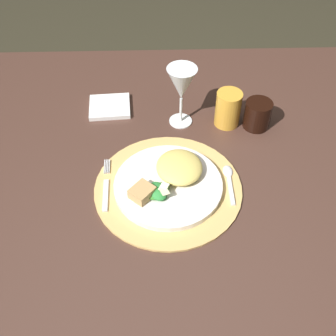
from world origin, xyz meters
TOP-DOWN VIEW (x-y plane):
  - ground_plane at (0.00, 0.00)m, footprint 6.00×6.00m
  - dining_table at (0.00, 0.00)m, footprint 1.32×1.06m
  - placemat at (0.02, -0.10)m, footprint 0.36×0.36m
  - dinner_plate at (0.02, -0.10)m, footprint 0.26×0.26m
  - pasta_serving at (0.05, -0.06)m, footprint 0.13×0.13m
  - salad_greens at (-0.01, -0.13)m, footprint 0.08×0.07m
  - bread_piece at (-0.04, -0.13)m, footprint 0.07×0.07m
  - fork at (-0.13, -0.09)m, footprint 0.02×0.16m
  - spoon at (0.17, -0.07)m, footprint 0.02×0.13m
  - napkin at (-0.14, 0.21)m, footprint 0.12×0.11m
  - wine_glass at (0.06, 0.15)m, footprint 0.08×0.08m
  - amber_tumbler at (0.19, 0.14)m, footprint 0.07×0.07m
  - dark_tumbler at (0.27, 0.13)m, footprint 0.07×0.07m

SIDE VIEW (x-z plane):
  - ground_plane at x=0.00m, z-range 0.00..0.00m
  - dining_table at x=0.00m, z-range 0.20..0.90m
  - placemat at x=0.02m, z-range 0.70..0.71m
  - napkin at x=-0.14m, z-range 0.70..0.72m
  - fork at x=-0.13m, z-range 0.71..0.72m
  - spoon at x=0.17m, z-range 0.71..0.72m
  - dinner_plate at x=0.02m, z-range 0.71..0.73m
  - salad_greens at x=-0.01m, z-range 0.72..0.75m
  - bread_piece at x=-0.04m, z-range 0.73..0.75m
  - pasta_serving at x=0.05m, z-range 0.73..0.76m
  - dark_tumbler at x=0.27m, z-range 0.70..0.78m
  - amber_tumbler at x=0.19m, z-range 0.70..0.81m
  - wine_glass at x=0.06m, z-range 0.74..0.92m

